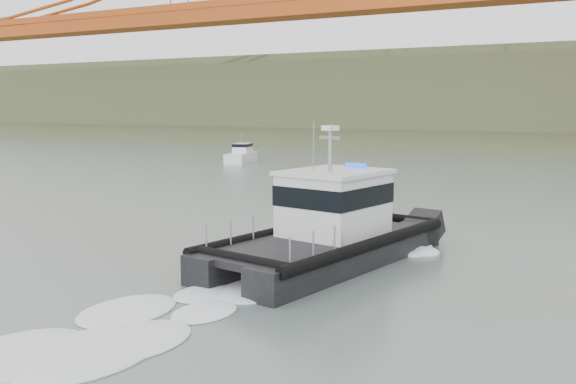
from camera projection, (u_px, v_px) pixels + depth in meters
The scene contains 4 objects.
ground at pixel (220, 285), 24.16m from camera, with size 400.00×400.00×0.00m, color slate.
headlands at pixel (565, 104), 132.47m from camera, with size 500.00×105.36×27.12m.
patrol_boat at pixel (329, 227), 27.53m from camera, with size 6.63×13.13×6.09m.
motorboat at pixel (242, 155), 76.19m from camera, with size 3.82×6.90×3.61m.
Camera 1 is at (13.49, -19.38, 6.70)m, focal length 40.00 mm.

